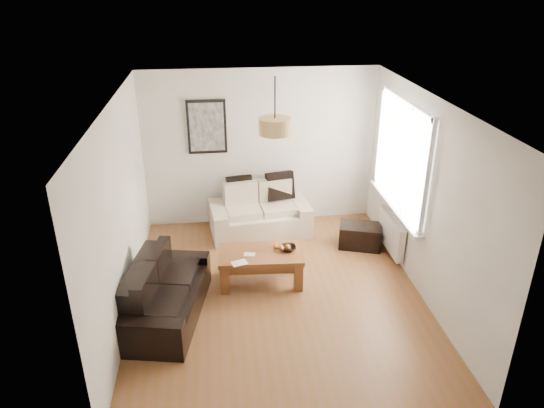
{
  "coord_description": "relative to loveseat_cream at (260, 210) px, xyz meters",
  "views": [
    {
      "loc": [
        -0.73,
        -5.59,
        3.94
      ],
      "look_at": [
        0.0,
        0.6,
        1.05
      ],
      "focal_mm": 33.23,
      "sensor_mm": 36.0,
      "label": 1
    }
  ],
  "objects": [
    {
      "name": "poster",
      "position": [
        -0.79,
        0.44,
        1.31
      ],
      "size": [
        0.62,
        0.04,
        0.87
      ],
      "primitive_type": null,
      "color": "black",
      "rests_on": "wall_back"
    },
    {
      "name": "orange_a",
      "position": [
        0.15,
        -1.45,
        0.11
      ],
      "size": [
        0.08,
        0.08,
        0.07
      ],
      "primitive_type": "sphere",
      "rotation": [
        0.0,
        0.0,
        0.16
      ],
      "color": "#EA5513",
      "rests_on": "fruit_bowl"
    },
    {
      "name": "wall_back",
      "position": [
        0.06,
        0.47,
        0.91
      ],
      "size": [
        3.8,
        0.04,
        2.6
      ],
      "primitive_type": null,
      "color": "silver",
      "rests_on": "floor"
    },
    {
      "name": "ceiling",
      "position": [
        0.06,
        -1.78,
        2.21
      ],
      "size": [
        3.8,
        4.5,
        0.0
      ],
      "primitive_type": null,
      "color": "white",
      "rests_on": "floor"
    },
    {
      "name": "radiator",
      "position": [
        1.88,
        -0.98,
        -0.01
      ],
      "size": [
        0.1,
        0.9,
        0.52
      ],
      "primitive_type": "cube",
      "color": "white",
      "rests_on": "wall_right"
    },
    {
      "name": "orange_c",
      "position": [
        0.09,
        -1.39,
        0.11
      ],
      "size": [
        0.07,
        0.07,
        0.07
      ],
      "primitive_type": "sphere",
      "rotation": [
        0.0,
        0.0,
        -0.05
      ],
      "color": "orange",
      "rests_on": "fruit_bowl"
    },
    {
      "name": "cushion_right",
      "position": [
        0.35,
        0.19,
        0.34
      ],
      "size": [
        0.48,
        0.23,
        0.46
      ],
      "primitive_type": "cube",
      "rotation": [
        0.0,
        0.0,
        0.21
      ],
      "color": "black",
      "rests_on": "loveseat_cream"
    },
    {
      "name": "floor",
      "position": [
        0.06,
        -1.78,
        -0.39
      ],
      "size": [
        4.5,
        4.5,
        0.0
      ],
      "primitive_type": "plane",
      "color": "brown",
      "rests_on": "ground"
    },
    {
      "name": "papers",
      "position": [
        -0.43,
        -1.71,
        0.07
      ],
      "size": [
        0.24,
        0.2,
        0.01
      ],
      "primitive_type": "cube",
      "rotation": [
        0.0,
        0.0,
        0.32
      ],
      "color": "silver",
      "rests_on": "coffee_table"
    },
    {
      "name": "loveseat_cream",
      "position": [
        0.0,
        0.0,
        0.0
      ],
      "size": [
        1.67,
        1.02,
        0.79
      ],
      "primitive_type": null,
      "rotation": [
        0.0,
        0.0,
        0.1
      ],
      "color": "beige",
      "rests_on": "floor"
    },
    {
      "name": "sofa_leather",
      "position": [
        -1.37,
        -2.09,
        -0.04
      ],
      "size": [
        1.1,
        1.78,
        0.72
      ],
      "primitive_type": null,
      "rotation": [
        0.0,
        0.0,
        1.38
      ],
      "color": "black",
      "rests_on": "floor"
    },
    {
      "name": "wall_right",
      "position": [
        1.96,
        -1.78,
        0.91
      ],
      "size": [
        0.04,
        4.5,
        2.6
      ],
      "primitive_type": null,
      "color": "silver",
      "rests_on": "floor"
    },
    {
      "name": "ottoman",
      "position": [
        1.51,
        -0.66,
        -0.21
      ],
      "size": [
        0.73,
        0.58,
        0.36
      ],
      "primitive_type": "cube",
      "rotation": [
        0.0,
        0.0,
        -0.31
      ],
      "color": "black",
      "rests_on": "floor"
    },
    {
      "name": "pendant_shade",
      "position": [
        0.06,
        -1.48,
        1.84
      ],
      "size": [
        0.4,
        0.4,
        0.2
      ],
      "primitive_type": "cylinder",
      "color": "tan",
      "rests_on": "ceiling"
    },
    {
      "name": "wall_left",
      "position": [
        -1.84,
        -1.78,
        0.91
      ],
      "size": [
        0.04,
        4.5,
        2.6
      ],
      "primitive_type": null,
      "color": "silver",
      "rests_on": "floor"
    },
    {
      "name": "cushion_left",
      "position": [
        -0.31,
        0.19,
        0.32
      ],
      "size": [
        0.44,
        0.2,
        0.42
      ],
      "primitive_type": "cube",
      "rotation": [
        0.0,
        0.0,
        0.17
      ],
      "color": "black",
      "rests_on": "loveseat_cream"
    },
    {
      "name": "window_bay",
      "position": [
        1.92,
        -0.98,
        1.21
      ],
      "size": [
        0.14,
        1.9,
        1.6
      ],
      "primitive_type": null,
      "color": "white",
      "rests_on": "wall_right"
    },
    {
      "name": "coffee_table",
      "position": [
        -0.13,
        -1.47,
        -0.16
      ],
      "size": [
        1.17,
        0.68,
        0.47
      ],
      "primitive_type": null,
      "rotation": [
        0.0,
        0.0,
        -0.05
      ],
      "color": "brown",
      "rests_on": "floor"
    },
    {
      "name": "wall_front",
      "position": [
        0.06,
        -4.03,
        0.91
      ],
      "size": [
        3.8,
        0.04,
        2.6
      ],
      "primitive_type": null,
      "color": "silver",
      "rests_on": "floor"
    },
    {
      "name": "orange_b",
      "position": [
        0.25,
        -1.43,
        0.11
      ],
      "size": [
        0.09,
        0.09,
        0.07
      ],
      "primitive_type": "sphere",
      "rotation": [
        0.0,
        0.0,
        0.26
      ],
      "color": "orange",
      "rests_on": "fruit_bowl"
    },
    {
      "name": "fruit_bowl",
      "position": [
        0.25,
        -1.44,
        0.1
      ],
      "size": [
        0.23,
        0.23,
        0.05
      ],
      "primitive_type": "imported",
      "rotation": [
        0.0,
        0.0,
        -0.03
      ],
      "color": "black",
      "rests_on": "coffee_table"
    }
  ]
}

